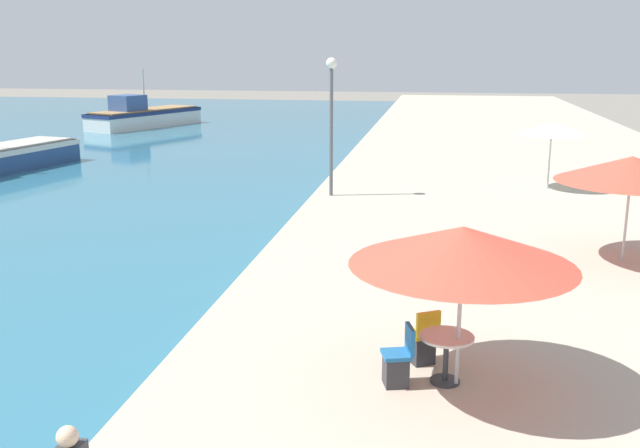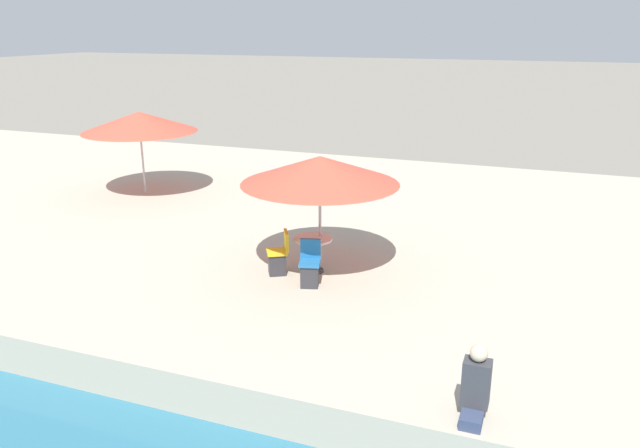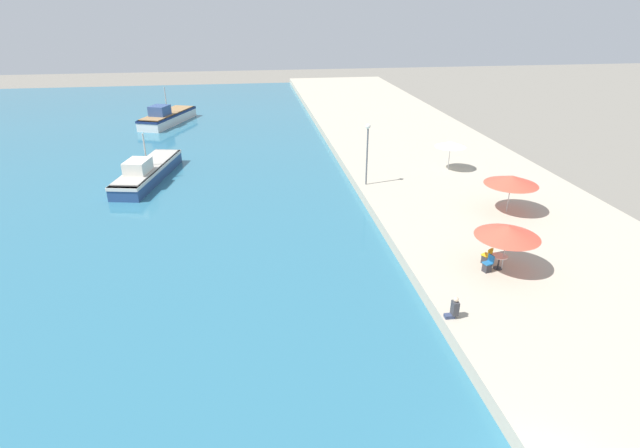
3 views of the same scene
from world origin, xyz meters
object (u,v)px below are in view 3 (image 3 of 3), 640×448
lamppost (367,144)px  cafe_table (499,259)px  fishing_boat_near (147,171)px  cafe_chair_left (487,266)px  person_at_quay (454,309)px  cafe_umbrella_pink (508,232)px  fishing_boat_mid (167,117)px  cafe_chair_right (486,258)px  cafe_umbrella_striped (451,144)px  cafe_umbrella_white (512,180)px

lamppost → cafe_table: bearing=-74.4°
fishing_boat_near → cafe_table: fishing_boat_near is taller
fishing_boat_near → cafe_chair_left: size_ratio=11.43×
fishing_boat_near → person_at_quay: 28.10m
cafe_umbrella_pink → cafe_table: bearing=149.9°
fishing_boat_mid → cafe_chair_right: (21.18, -38.89, 0.20)m
cafe_umbrella_pink → lamppost: lamppost is taller
person_at_quay → lamppost: (0.18, 17.32, 2.64)m
fishing_boat_near → cafe_table: 27.89m
fishing_boat_mid → cafe_chair_left: bearing=-40.9°
cafe_chair_right → lamppost: bearing=74.9°
fishing_boat_near → cafe_umbrella_striped: (24.12, -2.92, 2.07)m
fishing_boat_near → lamppost: (16.70, -5.40, 3.04)m
cafe_umbrella_pink → cafe_umbrella_white: (3.97, 7.18, 0.03)m
cafe_umbrella_pink → cafe_chair_left: (-0.86, -0.11, -1.81)m
cafe_umbrella_pink → person_at_quay: (-4.11, -3.69, -1.68)m
cafe_table → cafe_chair_right: cafe_chair_right is taller
fishing_boat_mid → cafe_umbrella_pink: bearing=-39.9°
cafe_umbrella_striped → person_at_quay: 21.28m
fishing_boat_mid → lamppost: bearing=-34.2°
fishing_boat_mid → cafe_umbrella_white: 41.41m
fishing_boat_near → cafe_chair_right: fishing_boat_near is taller
fishing_boat_mid → person_at_quay: 46.74m
cafe_umbrella_striped → cafe_chair_left: size_ratio=2.71×
cafe_chair_left → lamppost: (-3.07, 13.74, 2.77)m
fishing_boat_mid → lamppost: size_ratio=2.13×
cafe_umbrella_pink → cafe_chair_left: bearing=-172.9°
cafe_umbrella_white → cafe_chair_right: (-4.49, -6.46, -1.84)m
cafe_chair_right → cafe_umbrella_pink: bearing=-84.0°
cafe_umbrella_striped → cafe_chair_right: size_ratio=2.71×
fishing_boat_mid → cafe_table: (21.54, -39.52, 0.40)m
cafe_umbrella_white → cafe_chair_left: bearing=-123.5°
cafe_umbrella_striped → cafe_chair_right: cafe_umbrella_striped is taller
cafe_umbrella_striped → cafe_table: size_ratio=3.08×
fishing_boat_near → person_at_quay: size_ratio=10.15×
cafe_chair_right → lamppost: 13.64m
cafe_umbrella_pink → cafe_umbrella_striped: (3.49, 16.12, -0.01)m
cafe_chair_right → person_at_quay: 5.69m
cafe_umbrella_pink → cafe_table: cafe_umbrella_pink is taller
cafe_chair_left → cafe_table: bearing=-90.0°
cafe_umbrella_white → cafe_umbrella_striped: (-0.48, 8.94, -0.03)m
lamppost → cafe_chair_right: bearing=-75.2°
fishing_boat_mid → cafe_chair_right: size_ratio=10.66×
lamppost → cafe_umbrella_striped: bearing=18.5°
cafe_umbrella_pink → cafe_umbrella_white: cafe_umbrella_white is taller
cafe_table → cafe_umbrella_striped: bearing=77.2°
fishing_boat_mid → cafe_umbrella_pink: 45.21m
cafe_chair_left → person_at_quay: size_ratio=0.89×
fishing_boat_near → lamppost: size_ratio=2.28×
fishing_boat_mid → cafe_umbrella_white: size_ratio=2.86×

